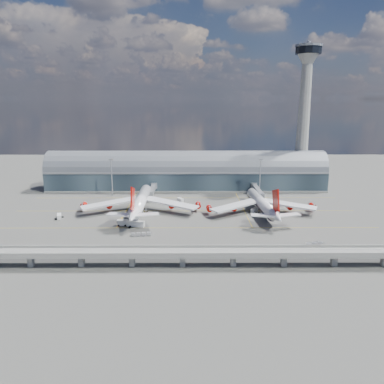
{
  "coord_description": "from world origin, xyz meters",
  "views": [
    {
      "loc": [
        3.19,
        -191.81,
        64.32
      ],
      "look_at": [
        3.93,
        10.0,
        14.0
      ],
      "focal_mm": 35.0,
      "sensor_mm": 36.0,
      "label": 1
    }
  ],
  "objects_px": {
    "service_truck_4": "(272,209)",
    "service_truck_5": "(180,200)",
    "control_tower": "(304,117)",
    "airliner_left": "(140,202)",
    "cargo_train_0": "(141,234)",
    "service_truck_2": "(136,224)",
    "cargo_train_2": "(314,245)",
    "service_truck_0": "(59,216)",
    "cargo_train_1": "(216,248)",
    "floodlight_mast_right": "(260,176)",
    "service_truck_1": "(122,223)",
    "airliner_right": "(262,204)",
    "service_truck_3": "(254,210)",
    "floodlight_mast_left": "(112,176)"
  },
  "relations": [
    {
      "from": "airliner_left",
      "to": "cargo_train_1",
      "type": "bearing_deg",
      "value": -53.9
    },
    {
      "from": "airliner_left",
      "to": "cargo_train_2",
      "type": "height_order",
      "value": "airliner_left"
    },
    {
      "from": "service_truck_4",
      "to": "service_truck_5",
      "type": "relative_size",
      "value": 1.09
    },
    {
      "from": "floodlight_mast_right",
      "to": "service_truck_1",
      "type": "bearing_deg",
      "value": -143.36
    },
    {
      "from": "control_tower",
      "to": "airliner_right",
      "type": "relative_size",
      "value": 1.53
    },
    {
      "from": "cargo_train_2",
      "to": "service_truck_4",
      "type": "bearing_deg",
      "value": 21.29
    },
    {
      "from": "control_tower",
      "to": "service_truck_2",
      "type": "xyz_separation_m",
      "value": [
        -110.14,
        -91.73,
        -49.92
      ]
    },
    {
      "from": "airliner_left",
      "to": "service_truck_0",
      "type": "relative_size",
      "value": 11.25
    },
    {
      "from": "service_truck_0",
      "to": "cargo_train_0",
      "type": "bearing_deg",
      "value": -46.5
    },
    {
      "from": "floodlight_mast_left",
      "to": "service_truck_4",
      "type": "relative_size",
      "value": 4.39
    },
    {
      "from": "service_truck_5",
      "to": "cargo_train_2",
      "type": "relative_size",
      "value": 0.61
    },
    {
      "from": "floodlight_mast_left",
      "to": "cargo_train_1",
      "type": "bearing_deg",
      "value": -55.4
    },
    {
      "from": "floodlight_mast_left",
      "to": "cargo_train_2",
      "type": "distance_m",
      "value": 141.97
    },
    {
      "from": "airliner_left",
      "to": "service_truck_4",
      "type": "distance_m",
      "value": 77.29
    },
    {
      "from": "cargo_train_1",
      "to": "cargo_train_0",
      "type": "bearing_deg",
      "value": 55.11
    },
    {
      "from": "service_truck_0",
      "to": "cargo_train_0",
      "type": "height_order",
      "value": "service_truck_0"
    },
    {
      "from": "floodlight_mast_left",
      "to": "floodlight_mast_right",
      "type": "height_order",
      "value": "same"
    },
    {
      "from": "service_truck_1",
      "to": "cargo_train_2",
      "type": "xyz_separation_m",
      "value": [
        91.1,
        -29.23,
        -0.57
      ]
    },
    {
      "from": "service_truck_1",
      "to": "service_truck_5",
      "type": "bearing_deg",
      "value": -32.26
    },
    {
      "from": "service_truck_2",
      "to": "cargo_train_2",
      "type": "relative_size",
      "value": 1.07
    },
    {
      "from": "service_truck_5",
      "to": "cargo_train_0",
      "type": "distance_m",
      "value": 63.75
    },
    {
      "from": "cargo_train_2",
      "to": "service_truck_2",
      "type": "bearing_deg",
      "value": 85.58
    },
    {
      "from": "airliner_right",
      "to": "service_truck_1",
      "type": "relative_size",
      "value": 12.46
    },
    {
      "from": "airliner_right",
      "to": "cargo_train_0",
      "type": "relative_size",
      "value": 6.8
    },
    {
      "from": "airliner_right",
      "to": "service_truck_4",
      "type": "xyz_separation_m",
      "value": [
        6.75,
        3.78,
        -3.92
      ]
    },
    {
      "from": "floodlight_mast_left",
      "to": "service_truck_3",
      "type": "height_order",
      "value": "floodlight_mast_left"
    },
    {
      "from": "control_tower",
      "to": "service_truck_5",
      "type": "relative_size",
      "value": 19.08
    },
    {
      "from": "control_tower",
      "to": "floodlight_mast_right",
      "type": "height_order",
      "value": "control_tower"
    },
    {
      "from": "service_truck_5",
      "to": "cargo_train_0",
      "type": "relative_size",
      "value": 0.55
    },
    {
      "from": "airliner_left",
      "to": "service_truck_5",
      "type": "xyz_separation_m",
      "value": [
        22.64,
        22.89,
        -5.19
      ]
    },
    {
      "from": "floodlight_mast_left",
      "to": "service_truck_0",
      "type": "relative_size",
      "value": 3.91
    },
    {
      "from": "floodlight_mast_left",
      "to": "service_truck_0",
      "type": "bearing_deg",
      "value": -111.31
    },
    {
      "from": "airliner_right",
      "to": "service_truck_2",
      "type": "height_order",
      "value": "airliner_right"
    },
    {
      "from": "service_truck_2",
      "to": "service_truck_1",
      "type": "bearing_deg",
      "value": 86.09
    },
    {
      "from": "airliner_left",
      "to": "service_truck_1",
      "type": "height_order",
      "value": "airliner_left"
    },
    {
      "from": "service_truck_0",
      "to": "cargo_train_0",
      "type": "distance_m",
      "value": 55.51
    },
    {
      "from": "airliner_right",
      "to": "cargo_train_0",
      "type": "height_order",
      "value": "airliner_right"
    },
    {
      "from": "service_truck_0",
      "to": "service_truck_3",
      "type": "bearing_deg",
      "value": -11.82
    },
    {
      "from": "control_tower",
      "to": "cargo_train_0",
      "type": "relative_size",
      "value": 10.4
    },
    {
      "from": "floodlight_mast_right",
      "to": "service_truck_2",
      "type": "relative_size",
      "value": 2.72
    },
    {
      "from": "floodlight_mast_left",
      "to": "service_truck_5",
      "type": "relative_size",
      "value": 4.76
    },
    {
      "from": "control_tower",
      "to": "airliner_left",
      "type": "xyz_separation_m",
      "value": [
        -111.05,
        -66.17,
        -45.18
      ]
    },
    {
      "from": "floodlight_mast_right",
      "to": "service_truck_2",
      "type": "height_order",
      "value": "floodlight_mast_right"
    },
    {
      "from": "floodlight_mast_left",
      "to": "cargo_train_0",
      "type": "xyz_separation_m",
      "value": [
        29.17,
        -76.61,
        -12.78
      ]
    },
    {
      "from": "airliner_right",
      "to": "cargo_train_2",
      "type": "distance_m",
      "value": 52.28
    },
    {
      "from": "floodlight_mast_right",
      "to": "service_truck_4",
      "type": "height_order",
      "value": "floodlight_mast_right"
    },
    {
      "from": "service_truck_5",
      "to": "cargo_train_2",
      "type": "xyz_separation_m",
      "value": [
        61.94,
        -75.37,
        -0.26
      ]
    },
    {
      "from": "control_tower",
      "to": "service_truck_3",
      "type": "height_order",
      "value": "control_tower"
    },
    {
      "from": "cargo_train_0",
      "to": "control_tower",
      "type": "bearing_deg",
      "value": -37.68
    },
    {
      "from": "control_tower",
      "to": "service_truck_2",
      "type": "distance_m",
      "value": 151.78
    }
  ]
}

